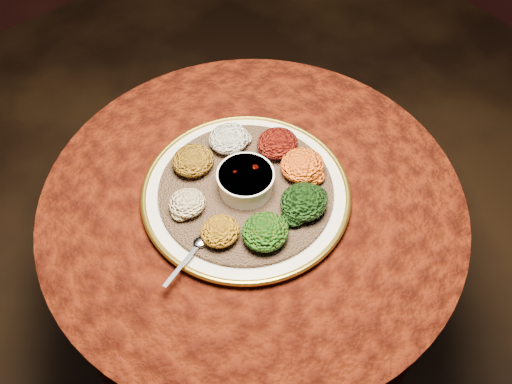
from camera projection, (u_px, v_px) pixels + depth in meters
table at (253, 242)px, 1.42m from camera, size 0.96×0.96×0.73m
platter at (246, 193)px, 1.28m from camera, size 0.58×0.58×0.02m
injera at (246, 190)px, 1.27m from camera, size 0.48×0.48×0.01m
stew_bowl at (246, 180)px, 1.24m from camera, size 0.13×0.13×0.05m
spoon at (199, 245)px, 1.17m from camera, size 0.14×0.06×0.01m
portion_ayib at (229, 139)px, 1.32m from camera, size 0.10×0.09×0.05m
portion_kitfo at (277, 143)px, 1.31m from camera, size 0.10×0.09×0.05m
portion_tikil at (302, 165)px, 1.27m from camera, size 0.10×0.10×0.05m
portion_gomen at (304, 202)px, 1.21m from camera, size 0.10×0.10×0.05m
portion_mixveg at (265, 232)px, 1.17m from camera, size 0.10×0.09×0.05m
portion_kik at (220, 231)px, 1.17m from camera, size 0.08×0.08×0.04m
portion_timatim at (187, 203)px, 1.22m from camera, size 0.08×0.08×0.04m
portion_shiro at (193, 160)px, 1.28m from camera, size 0.10×0.09×0.05m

